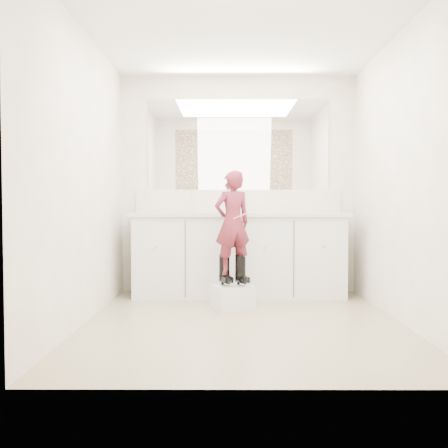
{
  "coord_description": "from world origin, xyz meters",
  "views": [
    {
      "loc": [
        -0.14,
        -4.08,
        0.97
      ],
      "look_at": [
        -0.16,
        0.47,
        0.8
      ],
      "focal_mm": 40.0,
      "sensor_mm": 36.0,
      "label": 1
    }
  ],
  "objects": [
    {
      "name": "wall_front",
      "position": [
        0.0,
        -1.5,
        1.2
      ],
      "size": [
        2.6,
        0.0,
        2.6
      ],
      "primitive_type": "plane",
      "rotation": [
        -1.57,
        0.0,
        0.0
      ],
      "color": "beige",
      "rests_on": "floor"
    },
    {
      "name": "mirror",
      "position": [
        0.0,
        1.49,
        1.64
      ],
      "size": [
        2.0,
        0.02,
        1.0
      ],
      "primitive_type": "cube",
      "color": "white",
      "rests_on": "wall_back"
    },
    {
      "name": "toothbrush",
      "position": [
        -0.01,
        0.48,
        0.87
      ],
      "size": [
        0.13,
        0.07,
        0.06
      ],
      "primitive_type": "cylinder",
      "rotation": [
        0.0,
        1.22,
        0.41
      ],
      "color": "#E6598C",
      "rests_on": "toddler"
    },
    {
      "name": "wall_back",
      "position": [
        0.0,
        1.5,
        1.2
      ],
      "size": [
        2.6,
        0.0,
        2.6
      ],
      "primitive_type": "plane",
      "rotation": [
        1.57,
        0.0,
        0.0
      ],
      "color": "beige",
      "rests_on": "floor"
    },
    {
      "name": "ceiling",
      "position": [
        0.0,
        0.0,
        2.4
      ],
      "size": [
        3.0,
        3.0,
        0.0
      ],
      "primitive_type": "plane",
      "rotation": [
        3.14,
        0.0,
        0.0
      ],
      "color": "white",
      "rests_on": "wall_back"
    },
    {
      "name": "boot_left",
      "position": [
        -0.15,
        0.56,
        0.36
      ],
      "size": [
        0.17,
        0.22,
        0.29
      ],
      "primitive_type": null,
      "rotation": [
        0.0,
        0.0,
        0.41
      ],
      "color": "black",
      "rests_on": "step_stool"
    },
    {
      "name": "toddler",
      "position": [
        -0.08,
        0.56,
        0.81
      ],
      "size": [
        0.42,
        0.35,
        0.97
      ],
      "primitive_type": "imported",
      "rotation": [
        0.0,
        0.0,
        3.55
      ],
      "color": "#B2364A",
      "rests_on": "step_stool"
    },
    {
      "name": "step_stool",
      "position": [
        -0.08,
        0.54,
        0.11
      ],
      "size": [
        0.43,
        0.4,
        0.22
      ],
      "primitive_type": "cube",
      "rotation": [
        0.0,
        0.0,
        0.41
      ],
      "color": "silver",
      "rests_on": "floor"
    },
    {
      "name": "backsplash",
      "position": [
        0.0,
        1.49,
        1.02
      ],
      "size": [
        2.28,
        0.03,
        0.25
      ],
      "primitive_type": "cube",
      "color": "beige",
      "rests_on": "countertop"
    },
    {
      "name": "faucet",
      "position": [
        0.0,
        1.38,
        0.94
      ],
      "size": [
        0.08,
        0.08,
        0.1
      ],
      "primitive_type": "cylinder",
      "color": "silver",
      "rests_on": "countertop"
    },
    {
      "name": "cup",
      "position": [
        0.42,
        1.3,
        0.94
      ],
      "size": [
        0.12,
        0.12,
        0.09
      ],
      "primitive_type": "imported",
      "rotation": [
        0.0,
        0.0,
        0.23
      ],
      "color": "beige",
      "rests_on": "countertop"
    },
    {
      "name": "soap_bottle",
      "position": [
        -0.5,
        1.26,
        1.0
      ],
      "size": [
        0.13,
        0.13,
        0.21
      ],
      "primitive_type": "imported",
      "rotation": [
        0.0,
        0.0,
        -0.4
      ],
      "color": "beige",
      "rests_on": "countertop"
    },
    {
      "name": "boot_right",
      "position": [
        -0.0,
        0.56,
        0.36
      ],
      "size": [
        0.17,
        0.22,
        0.29
      ],
      "primitive_type": null,
      "rotation": [
        0.0,
        0.0,
        0.41
      ],
      "color": "black",
      "rests_on": "step_stool"
    },
    {
      "name": "floor",
      "position": [
        0.0,
        0.0,
        0.0
      ],
      "size": [
        3.0,
        3.0,
        0.0
      ],
      "primitive_type": "plane",
      "color": "#7F7353",
      "rests_on": "ground"
    },
    {
      "name": "wall_right",
      "position": [
        1.3,
        0.0,
        1.2
      ],
      "size": [
        0.0,
        3.0,
        3.0
      ],
      "primitive_type": "plane",
      "rotation": [
        1.57,
        0.0,
        -1.57
      ],
      "color": "beige",
      "rests_on": "floor"
    },
    {
      "name": "dot_panel",
      "position": [
        0.0,
        -1.49,
        1.65
      ],
      "size": [
        2.0,
        0.01,
        1.2
      ],
      "primitive_type": "cube",
      "color": "#472819",
      "rests_on": "wall_front"
    },
    {
      "name": "vanity_cabinet",
      "position": [
        0.0,
        1.23,
        0.42
      ],
      "size": [
        2.2,
        0.55,
        0.85
      ],
      "primitive_type": "cube",
      "color": "silver",
      "rests_on": "floor"
    },
    {
      "name": "wall_left",
      "position": [
        -1.3,
        0.0,
        1.2
      ],
      "size": [
        0.0,
        3.0,
        3.0
      ],
      "primitive_type": "plane",
      "rotation": [
        1.57,
        0.0,
        1.57
      ],
      "color": "beige",
      "rests_on": "floor"
    },
    {
      "name": "countertop",
      "position": [
        0.0,
        1.21,
        0.87
      ],
      "size": [
        2.28,
        0.58,
        0.04
      ],
      "primitive_type": "cube",
      "color": "beige",
      "rests_on": "vanity_cabinet"
    }
  ]
}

